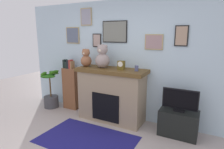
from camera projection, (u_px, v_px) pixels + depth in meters
back_wall at (122, 60)px, 4.26m from camera, size 5.20×0.15×2.60m
fireplace at (112, 94)px, 4.15m from camera, size 1.53×0.62×1.16m
bookshelf at (70, 87)px, 4.79m from camera, size 0.40×0.16×1.26m
potted_plant at (51, 94)px, 4.92m from camera, size 0.52×0.53×0.98m
tv_stand at (178, 123)px, 3.55m from camera, size 0.69×0.40×0.49m
television at (180, 100)px, 3.46m from camera, size 0.64×0.14×0.42m
area_rug at (87, 139)px, 3.45m from camera, size 1.73×1.09×0.01m
candle_jar at (137, 68)px, 3.74m from camera, size 0.07×0.07×0.11m
mantel_clock at (121, 65)px, 3.89m from camera, size 0.14×0.10×0.18m
teddy_bear_tan at (86, 58)px, 4.27m from camera, size 0.25×0.25×0.40m
teddy_bear_brown at (102, 57)px, 4.07m from camera, size 0.32×0.32×0.51m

